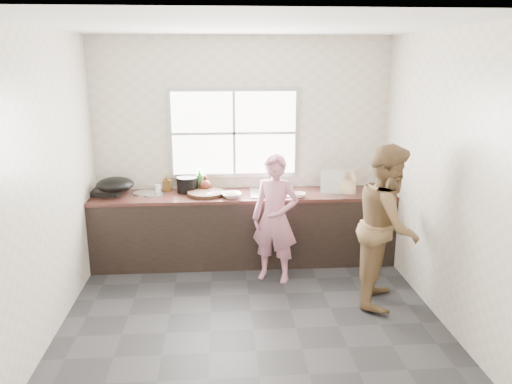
{
  "coord_description": "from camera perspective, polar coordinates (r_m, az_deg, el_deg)",
  "views": [
    {
      "loc": [
        -0.28,
        -4.48,
        2.42
      ],
      "look_at": [
        0.1,
        0.65,
        1.05
      ],
      "focal_mm": 35.0,
      "sensor_mm": 36.0,
      "label": 1
    }
  ],
  "objects": [
    {
      "name": "bowl_mince",
      "position": [
        5.82,
        -2.83,
        -0.36
      ],
      "size": [
        0.28,
        0.28,
        0.06
      ],
      "primitive_type": "imported",
      "rotation": [
        0.0,
        0.0,
        0.24
      ],
      "color": "white",
      "rests_on": "countertop"
    },
    {
      "name": "woman",
      "position": [
        5.53,
        2.2,
        -3.53
      ],
      "size": [
        0.58,
        0.49,
        1.34
      ],
      "primitive_type": "imported",
      "rotation": [
        0.0,
        0.0,
        -0.4
      ],
      "color": "#C97891",
      "rests_on": "floor"
    },
    {
      "name": "faucet",
      "position": [
        6.16,
        1.74,
        1.69
      ],
      "size": [
        0.02,
        0.02,
        0.3
      ],
      "primitive_type": "cylinder",
      "color": "silver",
      "rests_on": "countertop"
    },
    {
      "name": "cleaver",
      "position": [
        5.89,
        -5.0,
        -0.07
      ],
      "size": [
        0.21,
        0.18,
        0.01
      ],
      "primitive_type": "cube",
      "rotation": [
        0.0,
        0.0,
        0.54
      ],
      "color": "#A9ABAF",
      "rests_on": "cutting_board"
    },
    {
      "name": "wall_right",
      "position": [
        5.05,
        20.25,
        1.76
      ],
      "size": [
        0.01,
        3.2,
        2.7
      ],
      "primitive_type": "cube",
      "color": "silver",
      "rests_on": "ground"
    },
    {
      "name": "black_pot",
      "position": [
        6.11,
        -7.86,
        0.85
      ],
      "size": [
        0.31,
        0.31,
        0.18
      ],
      "primitive_type": "cylinder",
      "rotation": [
        0.0,
        0.0,
        0.29
      ],
      "color": "black",
      "rests_on": "countertop"
    },
    {
      "name": "bottle_brown_tall",
      "position": [
        6.17,
        -10.12,
        0.98
      ],
      "size": [
        0.09,
        0.1,
        0.2
      ],
      "primitive_type": "imported",
      "rotation": [
        0.0,
        0.0,
        -0.07
      ],
      "color": "#4B3112",
      "rests_on": "countertop"
    },
    {
      "name": "glass_jar",
      "position": [
        6.14,
        -11.13,
        0.38
      ],
      "size": [
        0.07,
        0.07,
        0.1
      ],
      "primitive_type": "cylinder",
      "rotation": [
        0.0,
        0.0,
        -0.07
      ],
      "color": "silver",
      "rests_on": "countertop"
    },
    {
      "name": "cabinet",
      "position": [
        6.11,
        -1.38,
        -4.28
      ],
      "size": [
        3.6,
        0.62,
        0.82
      ],
      "primitive_type": "cube",
      "color": "black",
      "rests_on": "floor"
    },
    {
      "name": "pot_lid_left",
      "position": [
        6.14,
        -12.55,
        -0.1
      ],
      "size": [
        0.33,
        0.33,
        0.01
      ],
      "primitive_type": "cylinder",
      "rotation": [
        0.0,
        0.0,
        0.19
      ],
      "color": "silver",
      "rests_on": "countertop"
    },
    {
      "name": "dish_rack",
      "position": [
        6.05,
        9.27,
        1.27
      ],
      "size": [
        0.44,
        0.34,
        0.31
      ],
      "primitive_type": "cube",
      "rotation": [
        0.0,
        0.0,
        -0.14
      ],
      "color": "white",
      "rests_on": "countertop"
    },
    {
      "name": "sink",
      "position": [
        6.01,
        1.93,
        -0.09
      ],
      "size": [
        0.55,
        0.45,
        0.02
      ],
      "primitive_type": "cube",
      "color": "silver",
      "rests_on": "countertop"
    },
    {
      "name": "person_side",
      "position": [
        5.16,
        14.83,
        -3.68
      ],
      "size": [
        0.87,
        0.97,
        1.63
      ],
      "primitive_type": "imported",
      "rotation": [
        0.0,
        0.0,
        1.18
      ],
      "color": "brown",
      "rests_on": "floor"
    },
    {
      "name": "floor",
      "position": [
        5.1,
        -0.6,
        -13.47
      ],
      "size": [
        3.6,
        3.2,
        0.01
      ],
      "primitive_type": "cube",
      "color": "#262628",
      "rests_on": "ground"
    },
    {
      "name": "wok",
      "position": [
        6.06,
        -15.8,
        0.82
      ],
      "size": [
        0.46,
        0.46,
        0.16
      ],
      "primitive_type": "ellipsoid",
      "rotation": [
        0.0,
        0.0,
        0.07
      ],
      "color": "black",
      "rests_on": "burner"
    },
    {
      "name": "cutting_board",
      "position": [
        5.94,
        -5.75,
        -0.15
      ],
      "size": [
        0.56,
        0.56,
        0.04
      ],
      "primitive_type": "cylinder",
      "rotation": [
        0.0,
        0.0,
        0.34
      ],
      "color": "black",
      "rests_on": "countertop"
    },
    {
      "name": "wall_left",
      "position": [
        4.85,
        -22.45,
        1.03
      ],
      "size": [
        0.01,
        3.2,
        2.7
      ],
      "primitive_type": "cube",
      "color": "silver",
      "rests_on": "ground"
    },
    {
      "name": "burner",
      "position": [
        6.26,
        -16.74,
        0.11
      ],
      "size": [
        0.44,
        0.44,
        0.06
      ],
      "primitive_type": "cube",
      "rotation": [
        0.0,
        0.0,
        -0.14
      ],
      "color": "black",
      "rests_on": "countertop"
    },
    {
      "name": "ceiling",
      "position": [
        4.5,
        -0.7,
        18.55
      ],
      "size": [
        3.6,
        3.2,
        0.01
      ],
      "primitive_type": "cube",
      "color": "silver",
      "rests_on": "wall_back"
    },
    {
      "name": "wall_back",
      "position": [
        6.18,
        -1.58,
        4.95
      ],
      "size": [
        3.6,
        0.01,
        2.7
      ],
      "primitive_type": "cube",
      "color": "beige",
      "rests_on": "ground"
    },
    {
      "name": "bottle_brown_short",
      "position": [
        6.1,
        -5.82,
        0.92
      ],
      "size": [
        0.14,
        0.14,
        0.18
      ],
      "primitive_type": "imported",
      "rotation": [
        0.0,
        0.0,
        0.01
      ],
      "color": "#471A11",
      "rests_on": "countertop"
    },
    {
      "name": "window_glazing",
      "position": [
        6.11,
        -2.52,
        6.72
      ],
      "size": [
        1.5,
        0.01,
        1.0
      ],
      "primitive_type": "cube",
      "color": "white",
      "rests_on": "window_frame"
    },
    {
      "name": "countertop",
      "position": [
        5.99,
        -1.41,
        -0.39
      ],
      "size": [
        3.6,
        0.64,
        0.04
      ],
      "primitive_type": "cube",
      "color": "#371B16",
      "rests_on": "cabinet"
    },
    {
      "name": "bowl_crabs",
      "position": [
        6.07,
        2.6,
        0.35
      ],
      "size": [
        0.22,
        0.22,
        0.07
      ],
      "primitive_type": "imported",
      "rotation": [
        0.0,
        0.0,
        -0.01
      ],
      "color": "silver",
      "rests_on": "countertop"
    },
    {
      "name": "bottle_green",
      "position": [
        6.15,
        -6.44,
        1.44
      ],
      "size": [
        0.12,
        0.12,
        0.27
      ],
      "primitive_type": "imported",
      "rotation": [
        0.0,
        0.0,
        -0.13
      ],
      "color": "#2A7B28",
      "rests_on": "countertop"
    },
    {
      "name": "pot_lid_right",
      "position": [
        6.03,
        -11.51,
        -0.31
      ],
      "size": [
        0.25,
        0.25,
        0.01
      ],
      "primitive_type": "cylinder",
      "rotation": [
        0.0,
        0.0,
        -0.05
      ],
      "color": "#BABBC1",
      "rests_on": "countertop"
    },
    {
      "name": "plate_food",
      "position": [
        6.14,
        -7.38,
        0.18
      ],
      "size": [
        0.27,
        0.27,
        0.02
      ],
      "primitive_type": "cylinder",
      "rotation": [
        0.0,
        0.0,
        0.2
      ],
      "color": "white",
      "rests_on": "countertop"
    },
    {
      "name": "bowl_held",
      "position": [
        5.84,
        4.88,
        -0.29
      ],
      "size": [
        0.27,
        0.27,
        0.07
      ],
      "primitive_type": "imported",
      "rotation": [
        0.0,
        0.0,
        0.34
      ],
      "color": "white",
      "rests_on": "countertop"
    },
    {
      "name": "wall_front",
      "position": [
        3.08,
        1.24,
        -5.42
      ],
      "size": [
        3.6,
        0.01,
        2.7
      ],
      "primitive_type": "cube",
      "color": "beige",
      "rests_on": "ground"
    },
    {
      "name": "window_frame",
      "position": [
        6.13,
        -2.53,
        6.75
      ],
      "size": [
        1.6,
        0.05,
        1.1
      ],
      "primitive_type": "cube",
      "color": "#9EA0A5",
      "rests_on": "wall_back"
    }
  ]
}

